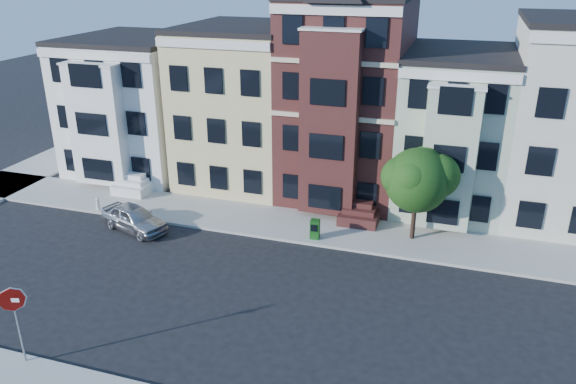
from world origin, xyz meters
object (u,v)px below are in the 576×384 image
(street_tree, at_px, (417,184))
(parked_car, at_px, (134,218))
(newspaper_box, at_px, (315,229))
(fire_hydrant, at_px, (98,205))
(stop_sign, at_px, (17,320))

(street_tree, bearing_deg, parked_car, -167.24)
(parked_car, xyz_separation_m, newspaper_box, (9.98, 1.78, -0.03))
(fire_hydrant, bearing_deg, newspaper_box, 1.51)
(parked_car, distance_m, fire_hydrant, 3.68)
(newspaper_box, bearing_deg, stop_sign, -124.10)
(newspaper_box, height_order, stop_sign, stop_sign)
(parked_car, relative_size, stop_sign, 1.18)
(street_tree, distance_m, stop_sign, 19.38)
(street_tree, bearing_deg, fire_hydrant, -173.89)
(fire_hydrant, xyz_separation_m, stop_sign, (5.64, -12.60, 1.49))
(street_tree, distance_m, fire_hydrant, 18.67)
(street_tree, bearing_deg, newspaper_box, -162.11)
(newspaper_box, distance_m, fire_hydrant, 13.37)
(newspaper_box, relative_size, fire_hydrant, 1.78)
(stop_sign, bearing_deg, fire_hydrant, 98.17)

